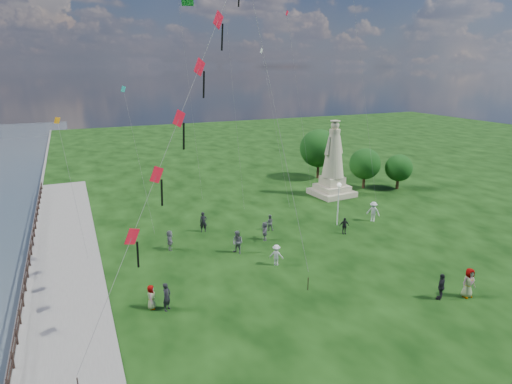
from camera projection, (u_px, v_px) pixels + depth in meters
name	position (u px, v px, depth m)	size (l,w,h in m)	color
waterfront	(44.00, 297.00, 27.09)	(200.00, 200.00, 1.51)	#2D3D44
statue	(333.00, 168.00, 47.62)	(4.46, 4.46, 8.41)	#BAAA8D
lamppost	(339.00, 195.00, 38.51)	(0.37, 0.37, 4.03)	silver
tree_row	(342.00, 155.00, 52.96)	(9.98, 12.23, 6.40)	#382314
person_0	(167.00, 297.00, 25.33)	(0.64, 0.42, 1.76)	black
person_1	(238.00, 242.00, 33.09)	(0.90, 0.55, 1.85)	#595960
person_2	(276.00, 255.00, 31.16)	(1.03, 0.53, 1.59)	silver
person_3	(441.00, 287.00, 26.53)	(1.02, 0.52, 1.74)	black
person_4	(469.00, 283.00, 26.78)	(0.95, 0.58, 1.94)	#595960
person_5	(170.00, 240.00, 33.80)	(1.51, 0.65, 1.63)	#595960
person_6	(203.00, 222.00, 37.45)	(0.66, 0.43, 1.81)	black
person_7	(269.00, 222.00, 37.86)	(0.71, 0.44, 1.46)	#595960
person_8	(373.00, 212.00, 40.04)	(1.23, 0.63, 1.90)	silver
person_9	(344.00, 226.00, 37.06)	(0.86, 0.44, 1.47)	black
person_10	(151.00, 297.00, 25.53)	(0.75, 0.46, 1.53)	#595960
person_11	(265.00, 231.00, 35.73)	(1.47, 0.64, 1.59)	#595960
red_kite_train	(188.00, 100.00, 23.13)	(11.62, 9.35, 19.73)	black
small_kites	(228.00, 44.00, 41.57)	(29.84, 16.36, 32.77)	teal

